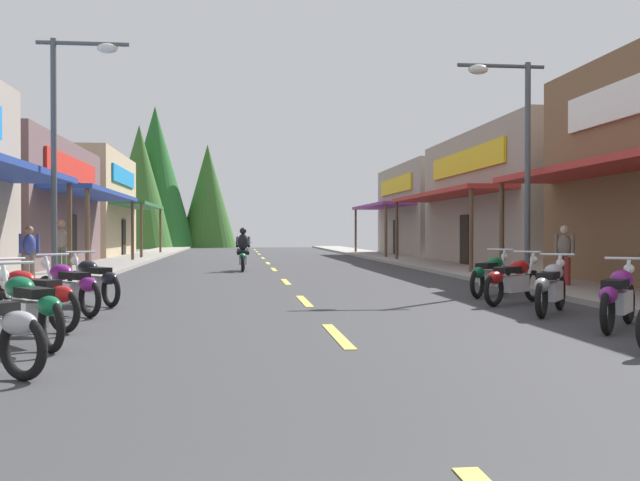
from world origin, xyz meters
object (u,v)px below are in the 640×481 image
at_px(motorcycle_parked_left_1, 27,307).
at_px(motorcycle_parked_left_3, 68,286).
at_px(motorcycle_parked_right_5, 491,274).
at_px(rider_cruising_lead, 243,253).
at_px(motorcycle_parked_left_4, 93,280).
at_px(streetlamp_left, 68,126).
at_px(pedestrian_waiting, 564,253).
at_px(motorcycle_parked_left_2, 31,296).
at_px(streetlamp_right, 513,139).
at_px(motorcycle_parked_right_4, 513,279).
at_px(pedestrian_by_shop, 29,251).
at_px(motorcycle_parked_right_3, 551,286).
at_px(pedestrian_browsing, 62,243).
at_px(motorcycle_parked_right_2, 618,296).

distance_m(motorcycle_parked_left_1, motorcycle_parked_left_3, 3.53).
distance_m(motorcycle_parked_right_5, rider_cruising_lead, 12.16).
xyz_separation_m(motorcycle_parked_left_4, rider_cruising_lead, (3.00, 11.95, 0.17)).
xyz_separation_m(streetlamp_left, pedestrian_waiting, (11.95, -1.07, -3.04)).
bearing_deg(motorcycle_parked_left_4, motorcycle_parked_right_5, -119.93).
xyz_separation_m(streetlamp_left, motorcycle_parked_left_2, (1.04, -7.16, -3.47)).
relative_size(streetlamp_left, streetlamp_right, 1.08).
height_order(streetlamp_right, motorcycle_parked_left_1, streetlamp_right).
bearing_deg(motorcycle_parked_right_4, motorcycle_parked_left_4, 135.88).
height_order(streetlamp_left, pedestrian_by_shop, streetlamp_left).
distance_m(motorcycle_parked_right_5, pedestrian_by_shop, 12.30).
bearing_deg(pedestrian_waiting, motorcycle_parked_left_2, -178.69).
bearing_deg(pedestrian_by_shop, streetlamp_left, -5.63).
distance_m(motorcycle_parked_left_1, pedestrian_by_shop, 11.68).
relative_size(motorcycle_parked_left_1, motorcycle_parked_left_4, 1.00).
bearing_deg(rider_cruising_lead, streetlamp_right, -143.39).
bearing_deg(pedestrian_by_shop, motorcycle_parked_left_4, -12.69).
height_order(motorcycle_parked_left_4, pedestrian_waiting, pedestrian_waiting).
bearing_deg(pedestrian_by_shop, streetlamp_right, 36.81).
height_order(motorcycle_parked_right_4, pedestrian_by_shop, pedestrian_by_shop).
relative_size(motorcycle_parked_left_1, pedestrian_by_shop, 1.12).
xyz_separation_m(motorcycle_parked_right_4, motorcycle_parked_right_5, (0.17, 1.79, 0.00)).
bearing_deg(pedestrian_by_shop, motorcycle_parked_right_3, 14.14).
height_order(streetlamp_left, rider_cruising_lead, streetlamp_left).
distance_m(pedestrian_browsing, pedestrian_waiting, 15.04).
relative_size(motorcycle_parked_right_5, pedestrian_by_shop, 1.05).
relative_size(motorcycle_parked_right_5, motorcycle_parked_left_4, 0.94).
bearing_deg(motorcycle_parked_left_2, streetlamp_left, -43.90).
bearing_deg(rider_cruising_lead, motorcycle_parked_right_4, -156.22).
bearing_deg(streetlamp_left, rider_cruising_lead, 63.38).
bearing_deg(rider_cruising_lead, motorcycle_parked_left_1, 172.20).
xyz_separation_m(streetlamp_right, motorcycle_parked_left_3, (-9.62, -4.33, -3.20)).
height_order(motorcycle_parked_right_5, pedestrian_by_shop, pedestrian_by_shop).
xyz_separation_m(motorcycle_parked_right_3, rider_cruising_lead, (-5.17, 14.50, 0.17)).
bearing_deg(motorcycle_parked_left_2, motorcycle_parked_left_4, -55.13).
bearing_deg(motorcycle_parked_left_4, motorcycle_parked_right_3, -144.38).
relative_size(motorcycle_parked_right_2, motorcycle_parked_left_3, 1.02).
height_order(motorcycle_parked_right_3, motorcycle_parked_left_1, same).
relative_size(pedestrian_browsing, pedestrian_waiting, 1.14).
bearing_deg(motorcycle_parked_right_3, pedestrian_by_shop, 87.34).
distance_m(motorcycle_parked_right_2, pedestrian_waiting, 7.39).
relative_size(motorcycle_parked_right_4, pedestrian_by_shop, 1.09).
height_order(motorcycle_parked_right_2, motorcycle_parked_left_4, same).
relative_size(motorcycle_parked_left_1, rider_cruising_lead, 0.83).
bearing_deg(motorcycle_parked_left_4, pedestrian_waiting, -114.17).
bearing_deg(motorcycle_parked_right_5, motorcycle_parked_right_3, -141.14).
height_order(streetlamp_left, motorcycle_parked_left_4, streetlamp_left).
relative_size(motorcycle_parked_right_2, pedestrian_waiting, 1.08).
bearing_deg(motorcycle_parked_right_3, pedestrian_waiting, 8.37).
relative_size(streetlamp_left, motorcycle_parked_right_4, 3.49).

